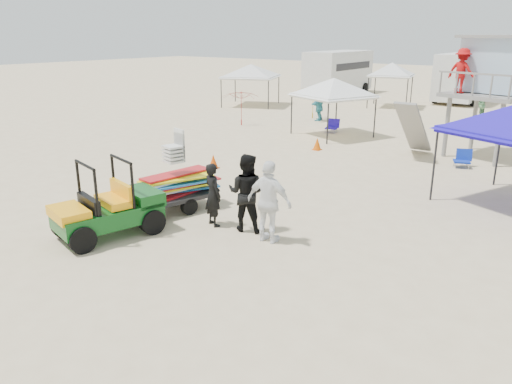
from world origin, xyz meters
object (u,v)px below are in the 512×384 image
Objects in this scene: man_left at (213,195)px; lifeguard_tower at (492,70)px; utility_cart at (105,202)px; surf_trailer at (178,182)px.

man_left is 0.36× the size of lifeguard_tower.
surf_trailer reaches higher than utility_cart.
utility_cart is 0.58× the size of lifeguard_tower.
surf_trailer is 1.54m from man_left.
utility_cart is at bearing 72.74° from man_left.
utility_cart is 2.33m from surf_trailer.
utility_cart reaches higher than man_left.
lifeguard_tower reaches higher than surf_trailer.
surf_trailer is at bearing 8.31° from man_left.
surf_trailer is 1.41× the size of man_left.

